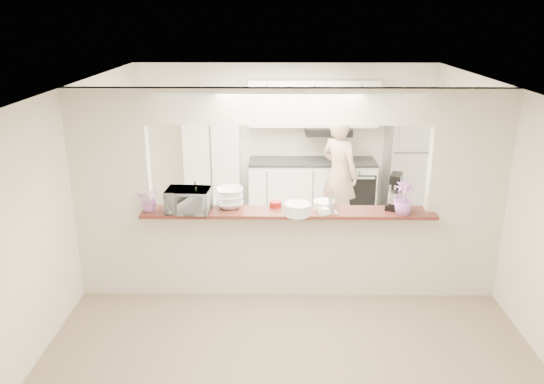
{
  "coord_description": "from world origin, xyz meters",
  "views": [
    {
      "loc": [
        -0.12,
        -5.81,
        3.28
      ],
      "look_at": [
        -0.19,
        0.3,
        1.2
      ],
      "focal_mm": 35.0,
      "sensor_mm": 36.0,
      "label": 1
    }
  ],
  "objects_px": {
    "person": "(339,174)",
    "refrigerator": "(409,167)",
    "stand_mixer": "(396,192)",
    "toaster_oven": "(188,200)"
  },
  "relations": [
    {
      "from": "refrigerator",
      "to": "stand_mixer",
      "type": "xyz_separation_m",
      "value": [
        -0.79,
        -2.59,
        0.43
      ]
    },
    {
      "from": "refrigerator",
      "to": "stand_mixer",
      "type": "bearing_deg",
      "value": -107.08
    },
    {
      "from": "person",
      "to": "toaster_oven",
      "type": "bearing_deg",
      "value": 91.57
    },
    {
      "from": "stand_mixer",
      "to": "person",
      "type": "relative_size",
      "value": 0.24
    },
    {
      "from": "toaster_oven",
      "to": "person",
      "type": "distance_m",
      "value": 2.94
    },
    {
      "from": "toaster_oven",
      "to": "stand_mixer",
      "type": "relative_size",
      "value": 1.18
    },
    {
      "from": "person",
      "to": "stand_mixer",
      "type": "bearing_deg",
      "value": 146.37
    },
    {
      "from": "person",
      "to": "refrigerator",
      "type": "bearing_deg",
      "value": -109.59
    },
    {
      "from": "refrigerator",
      "to": "toaster_oven",
      "type": "xyz_separation_m",
      "value": [
        -3.2,
        -2.75,
        0.38
      ]
    },
    {
      "from": "refrigerator",
      "to": "stand_mixer",
      "type": "distance_m",
      "value": 2.74
    }
  ]
}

